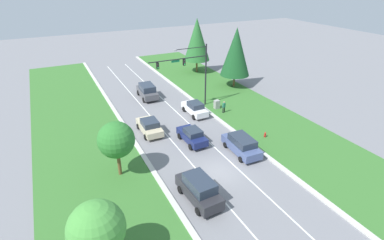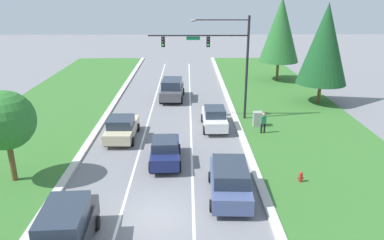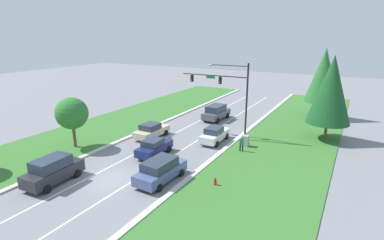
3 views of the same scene
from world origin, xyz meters
TOP-DOWN VIEW (x-y plane):
  - ground_plane at (0.00, 0.00)m, footprint 160.00×160.00m
  - curb_strip_right at (5.65, 0.00)m, footprint 0.50×90.00m
  - curb_strip_left at (-5.65, 0.00)m, footprint 0.50×90.00m
  - grass_verge_right at (10.90, 0.00)m, footprint 10.00×90.00m
  - grass_verge_left at (-10.90, 0.00)m, footprint 10.00×90.00m
  - lane_stripe_inner_left at (-1.80, 0.00)m, footprint 0.14×81.00m
  - lane_stripe_inner_right at (1.80, 0.00)m, footprint 0.14×81.00m
  - traffic_signal_mast at (4.21, 14.65)m, footprint 8.15×0.41m
  - charcoal_suv at (-3.55, -2.55)m, footprint 2.34×4.90m
  - navy_sedan at (0.10, 6.06)m, footprint 2.07×4.34m
  - white_sedan at (3.68, 12.48)m, footprint 2.01×4.64m
  - champagne_sedan at (-3.36, 10.28)m, footprint 2.20×4.70m
  - graphite_suv at (-0.01, 20.90)m, footprint 2.44×5.15m
  - slate_blue_suv at (3.75, 1.92)m, footprint 2.33×4.98m
  - utility_cabinet at (7.19, 12.71)m, footprint 0.70×0.60m
  - pedestrian at (7.33, 11.10)m, footprint 0.41×0.28m
  - fire_hydrant at (8.01, 3.31)m, footprint 0.34×0.20m
  - conifer_near_right_tree at (14.36, 19.28)m, footprint 4.69×4.69m
  - oak_near_left_tree at (-8.52, 3.76)m, footprint 3.31×3.31m
  - conifer_far_right_tree at (12.52, 29.07)m, footprint 4.68×4.68m

SIDE VIEW (x-z plane):
  - ground_plane at x=0.00m, z-range 0.00..0.00m
  - lane_stripe_inner_left at x=-1.80m, z-range 0.00..0.01m
  - lane_stripe_inner_right at x=1.80m, z-range 0.00..0.01m
  - grass_verge_right at x=10.90m, z-range 0.00..0.08m
  - grass_verge_left at x=-10.90m, z-range 0.00..0.08m
  - curb_strip_right at x=5.65m, z-range 0.00..0.15m
  - curb_strip_left at x=-5.65m, z-range 0.00..0.15m
  - fire_hydrant at x=8.01m, z-range -0.01..0.69m
  - utility_cabinet at x=7.19m, z-range 0.00..1.26m
  - champagne_sedan at x=-3.36m, z-range 0.00..1.71m
  - navy_sedan at x=0.10m, z-range 0.01..1.72m
  - white_sedan at x=3.68m, z-range 0.00..1.75m
  - pedestrian at x=7.33m, z-range 0.09..1.78m
  - slate_blue_suv at x=3.75m, z-range 0.02..1.89m
  - graphite_suv at x=-0.01m, z-range 0.03..2.13m
  - charcoal_suv at x=-3.55m, z-range 0.01..2.17m
  - oak_near_left_tree at x=-8.52m, z-range 1.02..6.42m
  - traffic_signal_mast at x=4.21m, z-range 1.41..10.04m
  - conifer_near_right_tree at x=14.36m, z-range 1.00..10.52m
  - conifer_far_right_tree at x=12.52m, z-range 1.18..11.04m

